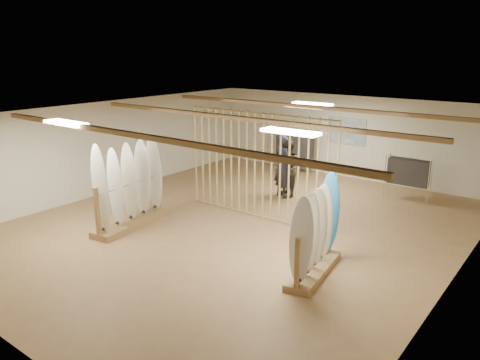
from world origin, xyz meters
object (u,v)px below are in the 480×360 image
Objects in this scene: rack_left at (130,198)px; rack_right at (315,244)px; clothing_rack_a at (295,143)px; shopper_a at (283,162)px; shopper_b at (287,165)px; clothing_rack_b at (408,172)px.

rack_right is (4.90, 0.48, -0.11)m from rack_left.
clothing_rack_a is (-4.41, 6.58, 0.43)m from rack_right.
clothing_rack_a is 0.76× the size of shopper_a.
shopper_a reaches higher than rack_right.
shopper_a is 1.09× the size of shopper_b.
rack_left reaches higher than shopper_a.
clothing_rack_b is at bearing 82.55° from rack_right.
shopper_b is at bearing -149.85° from clothing_rack_b.
rack_left is at bearing -128.49° from clothing_rack_b.
rack_left is 1.43× the size of clothing_rack_a.
shopper_a is at bearing -149.79° from clothing_rack_b.
clothing_rack_b is at bearing 45.01° from rack_left.
rack_right is 5.04m from shopper_b.
rack_right is 1.50× the size of clothing_rack_b.
rack_right reaches higher than clothing_rack_b.
rack_right is 1.01× the size of shopper_b.
shopper_a is 0.16m from shopper_b.
shopper_b reaches higher than clothing_rack_b.
shopper_b is (-3.10, 3.96, 0.36)m from rack_right.
clothing_rack_a is 1.23× the size of clothing_rack_b.
shopper_a reaches higher than clothing_rack_b.
clothing_rack_a is 2.94m from shopper_b.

